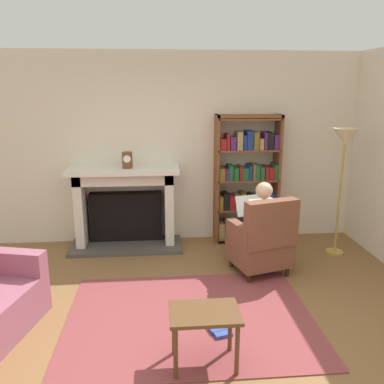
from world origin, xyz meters
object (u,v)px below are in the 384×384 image
(seated_reader, at_px, (258,222))
(floor_lamp, at_px, (344,149))
(mantel_clock, at_px, (127,160))
(side_table, at_px, (204,320))
(armchair_reading, at_px, (263,241))
(bookshelf, at_px, (247,181))
(fireplace, at_px, (125,205))

(seated_reader, bearing_deg, floor_lamp, -176.98)
(mantel_clock, height_order, seated_reader, mantel_clock)
(mantel_clock, bearing_deg, side_table, -73.82)
(mantel_clock, distance_m, seated_reader, 1.94)
(side_table, bearing_deg, mantel_clock, 106.18)
(mantel_clock, distance_m, armchair_reading, 2.09)
(mantel_clock, bearing_deg, armchair_reading, -30.98)
(armchair_reading, relative_size, side_table, 1.73)
(mantel_clock, relative_size, bookshelf, 0.12)
(seated_reader, bearing_deg, mantel_clock, -44.47)
(fireplace, xyz_separation_m, floor_lamp, (2.86, -0.56, 0.84))
(seated_reader, distance_m, side_table, 1.93)
(bookshelf, bearing_deg, fireplace, -178.91)
(mantel_clock, relative_size, side_table, 0.39)
(bookshelf, distance_m, side_table, 2.92)
(side_table, height_order, floor_lamp, floor_lamp)
(seated_reader, distance_m, floor_lamp, 1.51)
(mantel_clock, bearing_deg, bookshelf, 4.60)
(fireplace, relative_size, armchair_reading, 1.60)
(armchair_reading, relative_size, floor_lamp, 0.57)
(mantel_clock, distance_m, floor_lamp, 2.84)
(side_table, bearing_deg, armchair_reading, 61.09)
(side_table, bearing_deg, floor_lamp, 46.15)
(fireplace, height_order, armchair_reading, fireplace)
(fireplace, bearing_deg, seated_reader, -30.29)
(armchair_reading, xyz_separation_m, floor_lamp, (1.16, 0.52, 1.02))
(side_table, distance_m, floor_lamp, 3.13)
(fireplace, distance_m, floor_lamp, 3.03)
(seated_reader, height_order, side_table, seated_reader)
(mantel_clock, relative_size, floor_lamp, 0.13)
(seated_reader, height_order, floor_lamp, floor_lamp)
(armchair_reading, xyz_separation_m, side_table, (-0.89, -1.61, -0.02))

